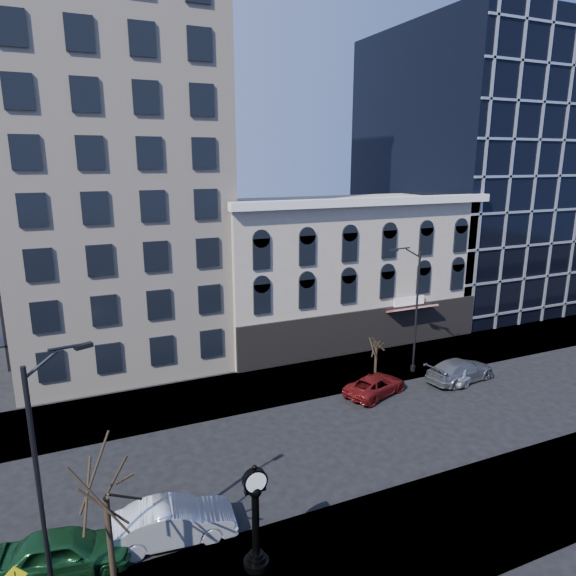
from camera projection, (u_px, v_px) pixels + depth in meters
name	position (u px, v px, depth m)	size (l,w,h in m)	color
ground	(284.00, 452.00, 27.54)	(160.00, 160.00, 0.00)	black
sidewalk_far	(237.00, 392.00, 34.62)	(160.00, 6.00, 0.12)	gray
sidewalk_near	(364.00, 553.00, 20.42)	(160.00, 6.00, 0.12)	gray
cream_tower	(103.00, 103.00, 37.23)	(15.90, 15.40, 42.50)	beige
victorian_row	(338.00, 269.00, 44.90)	(22.60, 11.19, 12.50)	#ACA08E
glass_office	(479.00, 172.00, 55.25)	(20.00, 20.15, 28.00)	black
street_clock	(256.00, 521.00, 19.22)	(0.99, 0.99, 4.35)	black
street_lamp_near	(53.00, 413.00, 16.51)	(2.36, 1.12, 9.56)	black
street_lamp_far	(409.00, 277.00, 36.11)	(2.39, 0.93, 9.46)	black
bare_tree_near	(103.00, 473.00, 16.65)	(4.06, 4.06, 6.96)	#2E2417
bare_tree_far	(377.00, 341.00, 37.08)	(1.87, 1.87, 3.21)	#2E2417
car_near_a	(65.00, 551.00, 19.47)	(1.94, 4.83, 1.64)	#143F1E
car_near_b	(173.00, 522.00, 21.03)	(1.77, 5.08, 1.67)	silver
car_far_a	(375.00, 385.00, 34.19)	(2.19, 4.75, 1.32)	maroon
car_far_b	(460.00, 370.00, 36.34)	(2.21, 5.44, 1.58)	#595B60
car_far_c	(464.00, 372.00, 36.38)	(1.61, 4.01, 1.37)	#A5A8AD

